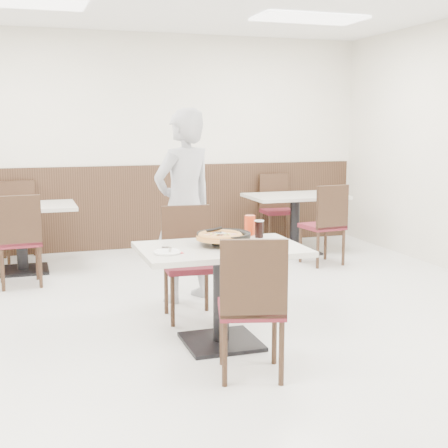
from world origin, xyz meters
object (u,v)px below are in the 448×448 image
object	(u,v)px
bg_chair_right_far	(278,210)
chair_near	(251,305)
red_cup	(250,225)
pizza	(220,238)
chair_far	(190,264)
bg_chair_right_near	(322,224)
pizza_pan	(224,239)
bg_table_right	(295,224)
bg_chair_left_far	(21,221)
bg_table_left	(22,239)
cola_glass	(259,229)
side_plate	(167,252)
main_table	(221,296)
bg_chair_left_near	(19,240)
diner_person	(184,206)

from	to	relation	value
bg_chair_right_far	chair_near	bearing A→B (deg)	67.89
red_cup	pizza	bearing A→B (deg)	-135.97
chair_far	bg_chair_right_near	bearing A→B (deg)	-138.26
chair_near	pizza_pan	world-z (taller)	chair_near
bg_table_right	bg_chair_left_far	bearing A→B (deg)	169.08
chair_far	bg_table_left	xyz separation A→B (m)	(-1.35, 2.23, -0.10)
cola_glass	chair_near	bearing A→B (deg)	-114.25
chair_far	bg_table_left	distance (m)	2.61
pizza_pan	bg_table_right	xyz separation A→B (m)	(1.87, 2.82, -0.42)
chair_far	bg_chair_right_far	bearing A→B (deg)	-120.76
bg_chair_right_far	red_cup	bearing A→B (deg)	66.28
side_plate	chair_far	bearing A→B (deg)	64.71
main_table	bg_chair_right_near	distance (m)	2.95
bg_chair_left_near	bg_chair_left_far	xyz separation A→B (m)	(0.02, 1.27, 0.00)
chair_near	bg_table_left	world-z (taller)	chair_near
main_table	chair_far	bearing A→B (deg)	95.21
bg_chair_right_far	pizza_pan	bearing A→B (deg)	64.09
bg_chair_left_near	chair_near	bearing A→B (deg)	-66.81
diner_person	bg_table_right	xyz separation A→B (m)	(1.88, 1.66, -0.52)
main_table	bg_table_left	size ratio (longest dim) A/B	1.00
bg_table_left	main_table	bearing A→B (deg)	-64.08
side_plate	red_cup	bearing A→B (deg)	32.18
chair_far	side_plate	world-z (taller)	chair_far
cola_glass	bg_chair_right_near	distance (m)	2.52
diner_person	bg_chair_right_far	distance (m)	3.00
bg_chair_left_far	bg_chair_right_near	world-z (taller)	same
chair_near	pizza	xyz separation A→B (m)	(-0.00, 0.65, 0.34)
bg_chair_left_far	pizza	bearing A→B (deg)	104.10
chair_far	pizza	bearing A→B (deg)	100.32
chair_near	main_table	bearing A→B (deg)	106.07
bg_table_left	bg_chair_left_near	distance (m)	0.64
bg_table_left	bg_chair_left_far	size ratio (longest dim) A/B	1.26
pizza	bg_chair_left_far	world-z (taller)	bg_chair_left_far
bg_chair_left_near	chair_far	bearing A→B (deg)	-52.71
side_plate	diner_person	bearing A→B (deg)	70.83
cola_glass	bg_chair_left_near	xyz separation A→B (m)	(-1.83, 2.02, -0.34)
chair_far	bg_table_left	size ratio (longest dim) A/B	0.79
chair_far	bg_chair_left_near	bearing A→B (deg)	-44.95
bg_chair_right_near	cola_glass	bearing A→B (deg)	-136.64
chair_near	pizza	world-z (taller)	chair_near
side_plate	bg_chair_right_far	distance (m)	4.35
red_cup	side_plate	bearing A→B (deg)	-147.82
main_table	pizza_pan	size ratio (longest dim) A/B	3.29
side_plate	bg_chair_left_far	world-z (taller)	bg_chair_left_far
chair_near	bg_table_left	size ratio (longest dim) A/B	0.79
pizza_pan	side_plate	bearing A→B (deg)	-158.11
cola_glass	bg_chair_right_far	size ratio (longest dim) A/B	0.14
red_cup	diner_person	size ratio (longest dim) A/B	0.09
bg_chair_left_near	pizza_pan	bearing A→B (deg)	-59.32
chair_far	pizza	size ratio (longest dim) A/B	2.66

